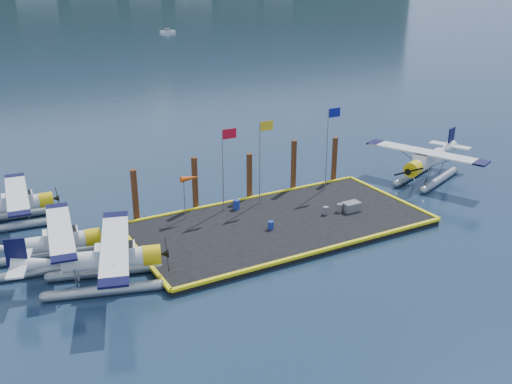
# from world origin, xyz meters

# --- Properties ---
(ground) EXTENTS (4000.00, 4000.00, 0.00)m
(ground) POSITION_xyz_m (0.00, 0.00, 0.00)
(ground) COLOR #162D43
(ground) RESTS_ON ground
(dock) EXTENTS (20.00, 10.00, 0.40)m
(dock) POSITION_xyz_m (0.00, 0.00, 0.20)
(dock) COLOR black
(dock) RESTS_ON ground
(dock_bumpers) EXTENTS (20.25, 10.25, 0.18)m
(dock_bumpers) POSITION_xyz_m (0.00, 0.00, 0.49)
(dock_bumpers) COLOR yellow
(dock_bumpers) RESTS_ON dock
(seaplane_a) EXTENTS (8.76, 9.40, 3.35)m
(seaplane_a) POSITION_xyz_m (-12.46, -2.11, 1.46)
(seaplane_a) COLOR #90959D
(seaplane_a) RESTS_ON ground
(seaplane_b) EXTENTS (7.96, 8.75, 3.09)m
(seaplane_b) POSITION_xyz_m (-14.61, 1.79, 1.35)
(seaplane_b) COLOR #90959D
(seaplane_b) RESTS_ON ground
(seaplane_c) EXTENTS (7.97, 8.80, 3.12)m
(seaplane_c) POSITION_xyz_m (-16.00, 9.42, 1.36)
(seaplane_c) COLOR #90959D
(seaplane_c) RESTS_ON ground
(seaplane_d) EXTENTS (9.50, 10.04, 3.64)m
(seaplane_d) POSITION_xyz_m (15.64, 2.13, 1.59)
(seaplane_d) COLOR #90959D
(seaplane_d) RESTS_ON ground
(drum_1) EXTENTS (0.40, 0.40, 0.56)m
(drum_1) POSITION_xyz_m (3.55, -0.40, 0.68)
(drum_1) COLOR #5E5E63
(drum_1) RESTS_ON dock
(drum_2) EXTENTS (0.42, 0.42, 0.59)m
(drum_2) POSITION_xyz_m (4.71, -0.49, 0.69)
(drum_2) COLOR #5E5E63
(drum_2) RESTS_ON dock
(drum_3) EXTENTS (0.39, 0.39, 0.55)m
(drum_3) POSITION_xyz_m (-1.18, -0.70, 0.67)
(drum_3) COLOR navy
(drum_3) RESTS_ON dock
(drum_5) EXTENTS (0.49, 0.49, 0.69)m
(drum_5) POSITION_xyz_m (-1.57, 3.59, 0.74)
(drum_5) COLOR navy
(drum_5) RESTS_ON dock
(crate) EXTENTS (1.27, 0.85, 0.64)m
(crate) POSITION_xyz_m (5.56, -0.76, 0.72)
(crate) COLOR #5E5E63
(crate) RESTS_ON dock
(flagpole_red) EXTENTS (1.14, 0.08, 6.00)m
(flagpole_red) POSITION_xyz_m (-2.29, 3.80, 4.40)
(flagpole_red) COLOR gray
(flagpole_red) RESTS_ON dock
(flagpole_yellow) EXTENTS (1.14, 0.08, 6.20)m
(flagpole_yellow) POSITION_xyz_m (0.70, 3.80, 4.51)
(flagpole_yellow) COLOR gray
(flagpole_yellow) RESTS_ON dock
(flagpole_blue) EXTENTS (1.14, 0.08, 6.50)m
(flagpole_blue) POSITION_xyz_m (6.70, 3.80, 4.69)
(flagpole_blue) COLOR gray
(flagpole_blue) RESTS_ON dock
(windsock) EXTENTS (1.40, 0.44, 3.12)m
(windsock) POSITION_xyz_m (-5.03, 3.80, 3.23)
(windsock) COLOR gray
(windsock) RESTS_ON dock
(piling_0) EXTENTS (0.44, 0.44, 4.00)m
(piling_0) POSITION_xyz_m (-8.50, 5.40, 2.00)
(piling_0) COLOR #411E12
(piling_0) RESTS_ON ground
(piling_1) EXTENTS (0.44, 0.44, 4.20)m
(piling_1) POSITION_xyz_m (-4.00, 5.40, 2.10)
(piling_1) COLOR #411E12
(piling_1) RESTS_ON ground
(piling_2) EXTENTS (0.44, 0.44, 3.80)m
(piling_2) POSITION_xyz_m (0.50, 5.40, 1.90)
(piling_2) COLOR #411E12
(piling_2) RESTS_ON ground
(piling_3) EXTENTS (0.44, 0.44, 4.30)m
(piling_3) POSITION_xyz_m (4.50, 5.40, 2.15)
(piling_3) COLOR #411E12
(piling_3) RESTS_ON ground
(piling_4) EXTENTS (0.44, 0.44, 4.00)m
(piling_4) POSITION_xyz_m (8.50, 5.40, 2.00)
(piling_4) COLOR #411E12
(piling_4) RESTS_ON ground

